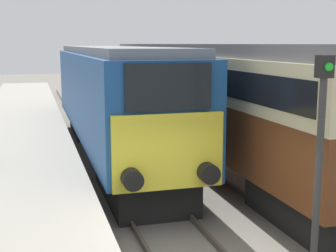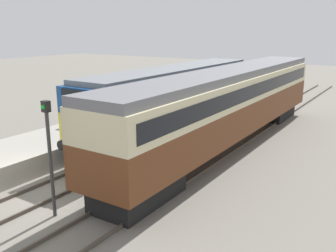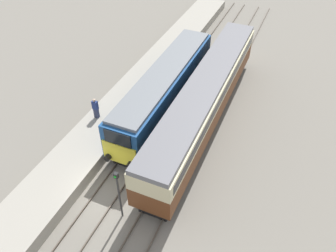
{
  "view_description": "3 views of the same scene",
  "coord_description": "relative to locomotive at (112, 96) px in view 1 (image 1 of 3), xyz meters",
  "views": [
    {
      "loc": [
        -2.75,
        -7.31,
        4.13
      ],
      "look_at": [
        0.0,
        2.16,
        2.4
      ],
      "focal_mm": 50.0,
      "sensor_mm": 36.0,
      "label": 1
    },
    {
      "loc": [
        11.18,
        -8.41,
        6.16
      ],
      "look_at": [
        1.7,
        6.16,
        1.6
      ],
      "focal_mm": 40.0,
      "sensor_mm": 36.0,
      "label": 2
    },
    {
      "loc": [
        8.74,
        -10.17,
        17.36
      ],
      "look_at": [
        1.7,
        6.16,
        1.6
      ],
      "focal_mm": 35.0,
      "sensor_mm": 36.0,
      "label": 3
    }
  ],
  "objects": [
    {
      "name": "platform_left",
      "position": [
        -3.3,
        -1.52,
        -1.79
      ],
      "size": [
        3.5,
        50.0,
        0.95
      ],
      "color": "#9E998C",
      "rests_on": "ground_plane"
    },
    {
      "name": "locomotive",
      "position": [
        0.0,
        0.0,
        0.0
      ],
      "size": [
        2.7,
        15.22,
        4.03
      ],
      "color": "black",
      "rests_on": "ground_plane"
    },
    {
      "name": "signal_post",
      "position": [
        1.7,
        -10.39,
        0.09
      ],
      "size": [
        0.24,
        0.28,
        3.96
      ],
      "color": "#333333",
      "rests_on": "ground_plane"
    },
    {
      "name": "rails_near_track",
      "position": [
        0.0,
        -4.52,
        -2.19
      ],
      "size": [
        1.51,
        60.0,
        0.14
      ],
      "color": "#4C4238",
      "rests_on": "ground_plane"
    },
    {
      "name": "passenger_carriage",
      "position": [
        3.4,
        -0.06,
        0.25
      ],
      "size": [
        2.75,
        20.14,
        4.13
      ],
      "color": "black",
      "rests_on": "ground_plane"
    },
    {
      "name": "rails_far_track",
      "position": [
        3.4,
        -4.52,
        -2.19
      ],
      "size": [
        1.5,
        60.0,
        0.14
      ],
      "color": "#4C4238",
      "rests_on": "ground_plane"
    }
  ]
}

